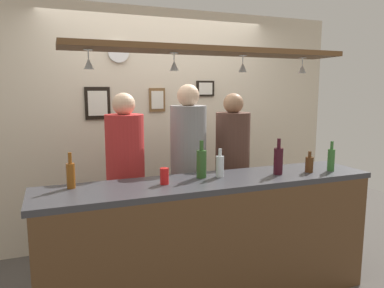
{
  "coord_description": "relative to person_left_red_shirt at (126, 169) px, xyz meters",
  "views": [
    {
      "loc": [
        -1.16,
        -2.86,
        1.72
      ],
      "look_at": [
        0.0,
        0.1,
        1.24
      ],
      "focal_mm": 33.82,
      "sensor_mm": 36.0,
      "label": 1
    }
  ],
  "objects": [
    {
      "name": "bottle_wine_dark_red",
      "position": [
        1.14,
        -0.67,
        0.12
      ],
      "size": [
        0.08,
        0.08,
        0.3
      ],
      "color": "#380F19",
      "rests_on": "bar_counter"
    },
    {
      "name": "person_middle_grey_shirt",
      "position": [
        0.6,
        -0.0,
        0.05
      ],
      "size": [
        0.34,
        0.34,
        1.77
      ],
      "color": "#2D334C",
      "rests_on": "ground_plane"
    },
    {
      "name": "wall_clock",
      "position": [
        0.1,
        0.76,
        1.09
      ],
      "size": [
        0.22,
        0.03,
        0.22
      ],
      "primitive_type": "cylinder",
      "rotation": [
        1.57,
        0.0,
        0.0
      ],
      "color": "white",
      "rests_on": "back_wall"
    },
    {
      "name": "bar_counter",
      "position": [
        0.56,
        -0.8,
        -0.33
      ],
      "size": [
        2.7,
        0.55,
        1.02
      ],
      "color": "#38383D",
      "rests_on": "ground_plane"
    },
    {
      "name": "bottle_soda_clear",
      "position": [
        0.65,
        -0.58,
        0.09
      ],
      "size": [
        0.06,
        0.06,
        0.23
      ],
      "color": "silver",
      "rests_on": "bar_counter"
    },
    {
      "name": "hanging_wineglass_left",
      "position": [
        0.27,
        -0.57,
        0.88
      ],
      "size": [
        0.07,
        0.07,
        0.13
      ],
      "color": "silver",
      "rests_on": "overhead_glass_rack"
    },
    {
      "name": "bottle_beer_brown_stubby",
      "position": [
        1.43,
        -0.71,
        0.07
      ],
      "size": [
        0.07,
        0.07,
        0.18
      ],
      "color": "#512D14",
      "rests_on": "bar_counter"
    },
    {
      "name": "picture_frame_caricature",
      "position": [
        -0.13,
        0.76,
        0.55
      ],
      "size": [
        0.26,
        0.02,
        0.34
      ],
      "color": "black",
      "rests_on": "back_wall"
    },
    {
      "name": "drink_can",
      "position": [
        0.17,
        -0.63,
        0.06
      ],
      "size": [
        0.07,
        0.07,
        0.12
      ],
      "primitive_type": "cylinder",
      "color": "red",
      "rests_on": "bar_counter"
    },
    {
      "name": "person_right_brown_shirt",
      "position": [
        1.07,
        0.0,
        -0.01
      ],
      "size": [
        0.34,
        0.34,
        1.68
      ],
      "color": "#2D334C",
      "rests_on": "ground_plane"
    },
    {
      "name": "back_wall",
      "position": [
        0.56,
        0.81,
        0.28
      ],
      "size": [
        4.4,
        0.06,
        2.6
      ],
      "primitive_type": "cube",
      "color": "beige",
      "rests_on": "ground_plane"
    },
    {
      "name": "bottle_beer_amber_tall",
      "position": [
        -0.49,
        -0.5,
        0.1
      ],
      "size": [
        0.06,
        0.06,
        0.26
      ],
      "color": "brown",
      "rests_on": "bar_counter"
    },
    {
      "name": "overhead_glass_rack",
      "position": [
        0.56,
        -0.59,
        0.99
      ],
      "size": [
        2.2,
        0.36,
        0.04
      ],
      "primitive_type": "cube",
      "color": "brown"
    },
    {
      "name": "ground_plane",
      "position": [
        0.56,
        -0.29,
        -1.02
      ],
      "size": [
        8.0,
        8.0,
        0.0
      ],
      "primitive_type": "plane",
      "color": "#4C4742"
    },
    {
      "name": "hanging_wineglass_center",
      "position": [
        1.43,
        -0.56,
        0.88
      ],
      "size": [
        0.07,
        0.07,
        0.13
      ],
      "color": "silver",
      "rests_on": "overhead_glass_rack"
    },
    {
      "name": "bottle_beer_green_import",
      "position": [
        1.64,
        -0.74,
        0.1
      ],
      "size": [
        0.06,
        0.06,
        0.26
      ],
      "color": "#336B2D",
      "rests_on": "bar_counter"
    },
    {
      "name": "picture_frame_upper_small",
      "position": [
        1.1,
        0.76,
        0.71
      ],
      "size": [
        0.22,
        0.02,
        0.18
      ],
      "color": "black",
      "rests_on": "back_wall"
    },
    {
      "name": "hanging_wineglass_center_left",
      "position": [
        0.85,
        -0.56,
        0.88
      ],
      "size": [
        0.07,
        0.07,
        0.13
      ],
      "color": "silver",
      "rests_on": "overhead_glass_rack"
    },
    {
      "name": "person_left_red_shirt",
      "position": [
        0.0,
        0.0,
        0.0
      ],
      "size": [
        0.34,
        0.34,
        1.69
      ],
      "color": "#2D334C",
      "rests_on": "ground_plane"
    },
    {
      "name": "hanging_wineglass_far_left",
      "position": [
        -0.34,
        -0.55,
        0.88
      ],
      "size": [
        0.07,
        0.07,
        0.13
      ],
      "color": "silver",
      "rests_on": "overhead_glass_rack"
    },
    {
      "name": "picture_frame_crest",
      "position": [
        0.52,
        0.76,
        0.58
      ],
      "size": [
        0.18,
        0.02,
        0.26
      ],
      "color": "brown",
      "rests_on": "back_wall"
    },
    {
      "name": "bottle_champagne_green",
      "position": [
        0.5,
        -0.55,
        0.12
      ],
      "size": [
        0.08,
        0.08,
        0.3
      ],
      "color": "#2D5623",
      "rests_on": "bar_counter"
    }
  ]
}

